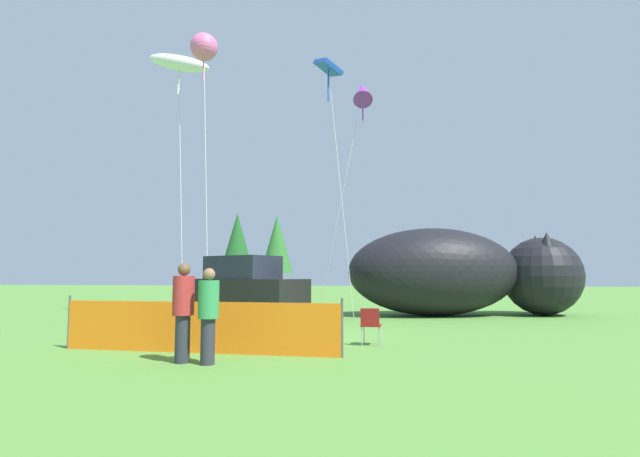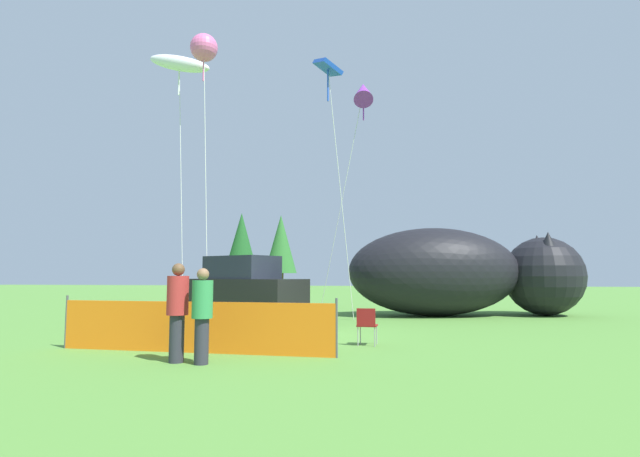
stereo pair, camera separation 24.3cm
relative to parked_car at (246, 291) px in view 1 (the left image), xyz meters
name	(u,v)px [view 1 (the left image)]	position (x,y,z in m)	size (l,w,h in m)	color
ground_plane	(276,335)	(1.66, -2.68, -1.10)	(120.00, 120.00, 0.00)	#548C38
parked_car	(246,291)	(0.00, 0.00, 0.00)	(4.44, 3.32, 2.29)	black
folding_chair	(371,323)	(4.34, -4.35, -0.57)	(0.50, 0.50, 0.88)	maroon
inflatable_cat	(460,275)	(7.63, 4.72, 0.54)	(9.85, 4.97, 3.56)	black
safety_fence	(198,327)	(0.71, -5.97, -0.56)	(6.32, 0.41, 1.19)	orange
spectator_in_black_shirt	(208,312)	(1.43, -7.27, -0.12)	(0.39, 0.39, 1.79)	#2D2D38
spectator_in_yellow_shirt	(183,308)	(0.89, -7.16, -0.07)	(0.41, 0.41, 1.89)	#2D2D38
kite_pink_octopus	(204,48)	(-2.05, 0.98, 9.10)	(1.37, 1.71, 10.75)	silver
kite_purple_delta	(362,93)	(3.68, 5.11, 8.59)	(2.61, 2.03, 10.53)	silver
kite_white_ghost	(179,64)	(-3.50, 1.99, 9.02)	(2.82, 1.73, 10.86)	silver
kite_blue_box	(329,73)	(2.63, 1.53, 8.08)	(1.47, 1.38, 9.75)	silver
horizon_tree_east	(277,244)	(-6.35, 31.87, 3.55)	(3.17, 3.17, 7.57)	brown
horizon_tree_west	(237,242)	(-11.73, 35.95, 4.05)	(3.51, 3.51, 8.39)	brown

